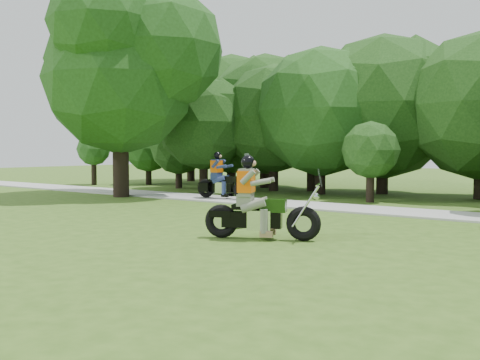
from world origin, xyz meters
The scene contains 6 objects.
ground centered at (0.00, 0.00, 0.00)m, with size 100.00×100.00×0.00m, color #345418.
walkway centered at (0.00, 8.00, 0.03)m, with size 60.00×2.20×0.06m, color #9F9F99.
tree_line centered at (-0.86, 14.62, 3.73)m, with size 39.30×12.14×7.92m.
big_tree_west centered at (-10.54, 6.85, 5.76)m, with size 8.64×6.56×9.96m.
chopper_motorcycle centered at (0.38, 1.11, 0.70)m, with size 2.56×1.47×1.90m.
touring_motorcycle centered at (-6.22, 7.96, 0.74)m, with size 2.46×0.92×1.88m.
Camera 1 is at (7.27, -8.63, 2.01)m, focal length 40.00 mm.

